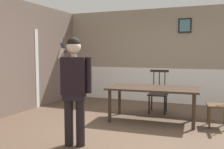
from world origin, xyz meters
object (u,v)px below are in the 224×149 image
chair_near_window (220,104)px  person_figure (75,84)px  chair_by_doorway (158,93)px  dining_table (153,91)px

chair_near_window → person_figure: person_figure is taller
chair_near_window → chair_by_doorway: 1.59m
dining_table → chair_by_doorway: size_ratio=1.86×
chair_by_doorway → person_figure: person_figure is taller
dining_table → chair_near_window: (1.34, 0.08, -0.20)m
chair_near_window → person_figure: 2.96m
dining_table → chair_by_doorway: chair_by_doorway is taller
chair_by_doorway → person_figure: (-0.77, -2.73, 0.50)m
dining_table → chair_by_doorway: 0.87m
dining_table → person_figure: 2.08m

